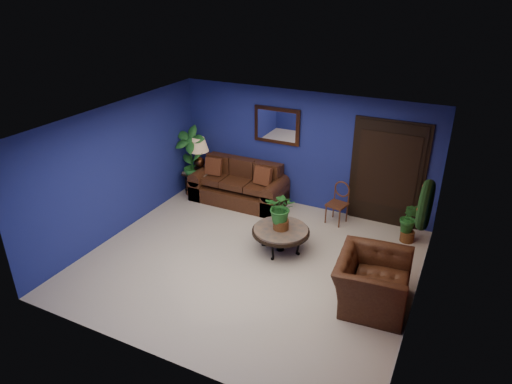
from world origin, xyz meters
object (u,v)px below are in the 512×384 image
at_px(coffee_table, 281,231).
at_px(armchair, 372,282).
at_px(end_table, 200,175).
at_px(side_chair, 339,200).
at_px(sofa, 240,188).
at_px(table_lamp, 199,150).

height_order(coffee_table, armchair, armchair).
height_order(end_table, side_chair, side_chair).
bearing_deg(sofa, side_chair, 0.86).
relative_size(sofa, side_chair, 2.43).
height_order(sofa, table_lamp, table_lamp).
distance_m(sofa, table_lamp, 1.25).
bearing_deg(coffee_table, side_chair, 68.03).
bearing_deg(table_lamp, sofa, 1.59).
distance_m(sofa, armchair, 4.11).
xyz_separation_m(coffee_table, end_table, (-2.63, 1.45, 0.04)).
relative_size(sofa, armchair, 1.72).
relative_size(end_table, armchair, 0.51).
distance_m(coffee_table, side_chair, 1.64).
height_order(sofa, side_chair, sofa).
relative_size(sofa, coffee_table, 1.99).
bearing_deg(end_table, sofa, 1.59).
bearing_deg(armchair, end_table, 58.75).
bearing_deg(armchair, table_lamp, 58.75).
xyz_separation_m(coffee_table, side_chair, (0.61, 1.52, 0.09)).
distance_m(end_table, side_chair, 3.24).
height_order(sofa, coffee_table, sofa).
xyz_separation_m(sofa, side_chair, (2.23, 0.03, 0.18)).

